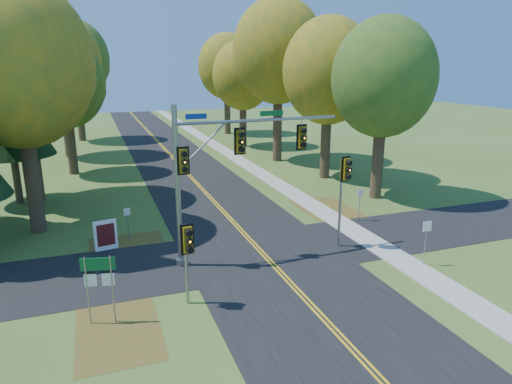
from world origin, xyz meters
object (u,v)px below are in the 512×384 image
object	(u,v)px
east_signal_pole	(344,179)
info_kiosk	(106,235)
route_sign_cluster	(99,276)
traffic_mast	(221,162)

from	to	relation	value
east_signal_pole	info_kiosk	size ratio (longest dim) A/B	3.06
east_signal_pole	info_kiosk	bearing A→B (deg)	149.74
info_kiosk	route_sign_cluster	bearing A→B (deg)	-104.91
east_signal_pole	route_sign_cluster	xyz separation A→B (m)	(-12.24, -3.43, -1.85)
east_signal_pole	route_sign_cluster	size ratio (longest dim) A/B	1.83
traffic_mast	route_sign_cluster	distance (m)	7.82
route_sign_cluster	info_kiosk	size ratio (longest dim) A/B	1.67
route_sign_cluster	info_kiosk	bearing A→B (deg)	99.51
east_signal_pole	route_sign_cluster	world-z (taller)	east_signal_pole
east_signal_pole	info_kiosk	world-z (taller)	east_signal_pole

